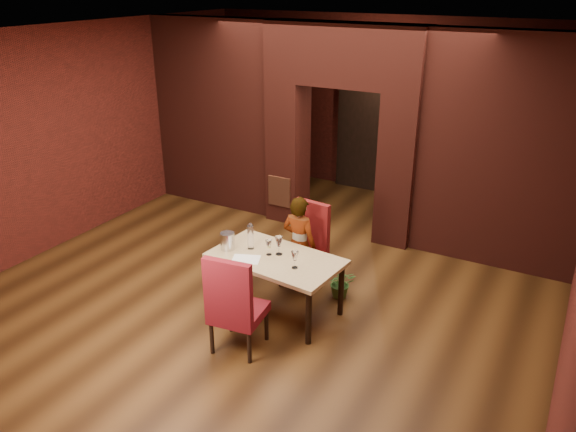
% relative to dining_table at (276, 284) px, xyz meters
% --- Properties ---
extents(floor, '(8.00, 8.00, 0.00)m').
position_rel_dining_table_xyz_m(floor, '(-0.34, 0.63, -0.36)').
color(floor, '#482C12').
rests_on(floor, ground).
extents(ceiling, '(7.00, 8.00, 0.04)m').
position_rel_dining_table_xyz_m(ceiling, '(-0.34, 0.63, 2.84)').
color(ceiling, silver).
rests_on(ceiling, ground).
extents(wall_back, '(7.00, 0.04, 3.20)m').
position_rel_dining_table_xyz_m(wall_back, '(-0.34, 4.63, 1.24)').
color(wall_back, maroon).
rests_on(wall_back, ground).
extents(wall_left, '(0.04, 8.00, 3.20)m').
position_rel_dining_table_xyz_m(wall_left, '(-3.84, 0.63, 1.24)').
color(wall_left, maroon).
rests_on(wall_left, ground).
extents(pillar_left, '(0.55, 0.55, 2.30)m').
position_rel_dining_table_xyz_m(pillar_left, '(-1.29, 2.63, 0.79)').
color(pillar_left, maroon).
rests_on(pillar_left, ground).
extents(pillar_right, '(0.55, 0.55, 2.30)m').
position_rel_dining_table_xyz_m(pillar_right, '(0.61, 2.63, 0.79)').
color(pillar_right, maroon).
rests_on(pillar_right, ground).
extents(lintel, '(2.45, 0.55, 0.90)m').
position_rel_dining_table_xyz_m(lintel, '(-0.34, 2.63, 2.39)').
color(lintel, maroon).
rests_on(lintel, ground).
extents(wing_wall_left, '(2.28, 0.35, 3.20)m').
position_rel_dining_table_xyz_m(wing_wall_left, '(-2.70, 2.63, 1.24)').
color(wing_wall_left, maroon).
rests_on(wing_wall_left, ground).
extents(wing_wall_right, '(2.28, 0.35, 3.20)m').
position_rel_dining_table_xyz_m(wing_wall_right, '(2.02, 2.63, 1.24)').
color(wing_wall_right, maroon).
rests_on(wing_wall_right, ground).
extents(vent_panel, '(0.40, 0.03, 0.50)m').
position_rel_dining_table_xyz_m(vent_panel, '(-1.29, 2.33, 0.19)').
color(vent_panel, '#9E4F2D').
rests_on(vent_panel, ground).
extents(rear_door, '(0.90, 0.08, 2.10)m').
position_rel_dining_table_xyz_m(rear_door, '(-0.74, 4.57, 0.69)').
color(rear_door, black).
rests_on(rear_door, ground).
extents(rear_door_frame, '(1.02, 0.04, 2.22)m').
position_rel_dining_table_xyz_m(rear_door_frame, '(-0.74, 4.53, 0.69)').
color(rear_door_frame, black).
rests_on(rear_door_frame, ground).
extents(dining_table, '(1.64, 1.03, 0.73)m').
position_rel_dining_table_xyz_m(dining_table, '(0.00, 0.00, 0.00)').
color(dining_table, tan).
rests_on(dining_table, ground).
extents(chair_far, '(0.56, 0.56, 1.12)m').
position_rel_dining_table_xyz_m(chair_far, '(-0.01, 0.71, 0.19)').
color(chair_far, maroon).
rests_on(chair_far, ground).
extents(chair_near, '(0.60, 0.60, 1.18)m').
position_rel_dining_table_xyz_m(chair_near, '(0.02, -0.84, 0.22)').
color(chair_near, maroon).
rests_on(chair_near, ground).
extents(person_seated, '(0.49, 0.34, 1.30)m').
position_rel_dining_table_xyz_m(person_seated, '(-0.00, 0.59, 0.28)').
color(person_seated, white).
rests_on(person_seated, ground).
extents(wine_glass_a, '(0.08, 0.08, 0.20)m').
position_rel_dining_table_xyz_m(wine_glass_a, '(-0.10, 0.01, 0.46)').
color(wine_glass_a, white).
rests_on(wine_glass_a, dining_table).
extents(wine_glass_b, '(0.09, 0.09, 0.23)m').
position_rel_dining_table_xyz_m(wine_glass_b, '(-0.00, 0.08, 0.48)').
color(wine_glass_b, white).
rests_on(wine_glass_b, dining_table).
extents(wine_glass_c, '(0.09, 0.09, 0.21)m').
position_rel_dining_table_xyz_m(wine_glass_c, '(0.32, -0.13, 0.47)').
color(wine_glass_c, white).
rests_on(wine_glass_c, dining_table).
extents(tasting_sheet, '(0.39, 0.34, 0.00)m').
position_rel_dining_table_xyz_m(tasting_sheet, '(-0.28, -0.22, 0.37)').
color(tasting_sheet, white).
rests_on(tasting_sheet, dining_table).
extents(wine_bucket, '(0.17, 0.17, 0.21)m').
position_rel_dining_table_xyz_m(wine_bucket, '(-0.62, -0.10, 0.47)').
color(wine_bucket, '#BBBCC2').
rests_on(wine_bucket, dining_table).
extents(water_bottle, '(0.08, 0.08, 0.33)m').
position_rel_dining_table_xyz_m(water_bottle, '(-0.38, 0.05, 0.53)').
color(water_bottle, white).
rests_on(water_bottle, dining_table).
extents(potted_plant, '(0.47, 0.45, 0.41)m').
position_rel_dining_table_xyz_m(potted_plant, '(0.57, 0.66, -0.16)').
color(potted_plant, '#37652A').
rests_on(potted_plant, ground).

